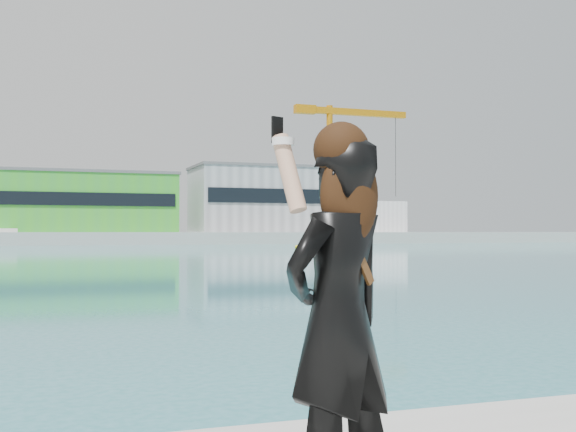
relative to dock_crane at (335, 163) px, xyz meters
name	(u,v)px	position (x,y,z in m)	size (l,w,h in m)	color
far_quay	(38,238)	(-53.20, 8.00, -14.07)	(320.00, 40.00, 2.00)	#9E9E99
warehouse_green	(86,202)	(-45.20, 5.98, -7.81)	(30.60, 16.36, 10.50)	green
warehouse_grey_right	(260,199)	(-13.20, 5.98, -6.80)	(25.50, 15.35, 12.50)	gray
ancillary_shed	(368,217)	(8.80, 4.00, -10.07)	(12.00, 10.00, 6.00)	silver
dock_crane	(335,163)	(0.00, 0.00, 0.00)	(23.00, 4.00, 24.00)	orange
flagpole_right	(173,206)	(-31.11, -1.00, -8.53)	(1.28, 0.16, 8.00)	silver
buoy_near	(297,248)	(-22.46, -39.74, -15.07)	(0.50, 0.50, 0.50)	#DCC10B
woman	(339,309)	(-52.74, -122.52, -13.35)	(0.74, 0.63, 1.81)	black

